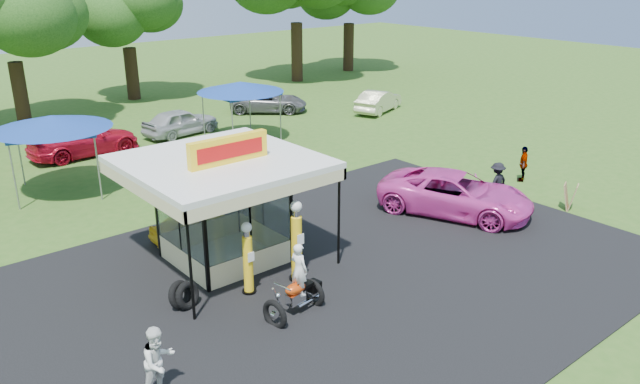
{
  "coord_description": "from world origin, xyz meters",
  "views": [
    {
      "loc": [
        -11.18,
        -10.71,
        8.98
      ],
      "look_at": [
        1.09,
        4.0,
        1.86
      ],
      "focal_mm": 35.0,
      "sensor_mm": 36.0,
      "label": 1
    }
  ],
  "objects_px": {
    "bg_car_e": "(378,101)",
    "kiosk_car": "(191,225)",
    "bg_car_c": "(181,122)",
    "spectator_east_b": "(523,164)",
    "tent_west": "(52,123)",
    "tent_east": "(240,87)",
    "bg_car_d": "(268,101)",
    "spectator_west": "(159,362)",
    "gas_pump_right": "(297,243)",
    "motorcycle": "(297,286)",
    "bg_car_b": "(84,140)",
    "pink_sedan": "(456,194)",
    "gas_pump_left": "(248,260)",
    "a_frame_sign": "(570,197)",
    "spectator_east_a": "(497,182)",
    "gas_station_kiosk": "(223,208)"
  },
  "relations": [
    {
      "from": "bg_car_b",
      "to": "bg_car_d",
      "type": "xyz_separation_m",
      "value": [
        12.36,
        1.87,
        -0.1
      ]
    },
    {
      "from": "gas_pump_left",
      "to": "bg_car_b",
      "type": "height_order",
      "value": "gas_pump_left"
    },
    {
      "from": "bg_car_d",
      "to": "spectator_west",
      "type": "bearing_deg",
      "value": -179.86
    },
    {
      "from": "bg_car_c",
      "to": "spectator_east_b",
      "type": "bearing_deg",
      "value": -162.99
    },
    {
      "from": "spectator_east_a",
      "to": "a_frame_sign",
      "type": "bearing_deg",
      "value": 123.77
    },
    {
      "from": "gas_pump_right",
      "to": "pink_sedan",
      "type": "bearing_deg",
      "value": 2.58
    },
    {
      "from": "kiosk_car",
      "to": "bg_car_b",
      "type": "distance_m",
      "value": 12.08
    },
    {
      "from": "tent_east",
      "to": "gas_station_kiosk",
      "type": "bearing_deg",
      "value": -125.36
    },
    {
      "from": "spectator_east_a",
      "to": "bg_car_b",
      "type": "relative_size",
      "value": 0.3
    },
    {
      "from": "motorcycle",
      "to": "gas_pump_right",
      "type": "bearing_deg",
      "value": 43.65
    },
    {
      "from": "gas_pump_right",
      "to": "tent_west",
      "type": "bearing_deg",
      "value": 102.9
    },
    {
      "from": "bg_car_b",
      "to": "bg_car_e",
      "type": "relative_size",
      "value": 1.27
    },
    {
      "from": "gas_pump_left",
      "to": "pink_sedan",
      "type": "bearing_deg",
      "value": 0.53
    },
    {
      "from": "gas_pump_right",
      "to": "spectator_east_a",
      "type": "relative_size",
      "value": 1.6
    },
    {
      "from": "gas_pump_right",
      "to": "spectator_east_a",
      "type": "bearing_deg",
      "value": 0.74
    },
    {
      "from": "a_frame_sign",
      "to": "kiosk_car",
      "type": "bearing_deg",
      "value": 127.55
    },
    {
      "from": "tent_west",
      "to": "tent_east",
      "type": "relative_size",
      "value": 1.03
    },
    {
      "from": "gas_station_kiosk",
      "to": "bg_car_d",
      "type": "height_order",
      "value": "gas_station_kiosk"
    },
    {
      "from": "gas_pump_left",
      "to": "motorcycle",
      "type": "relative_size",
      "value": 1.05
    },
    {
      "from": "gas_pump_left",
      "to": "tent_east",
      "type": "bearing_deg",
      "value": 57.45
    },
    {
      "from": "kiosk_car",
      "to": "spectator_west",
      "type": "bearing_deg",
      "value": 146.57
    },
    {
      "from": "bg_car_d",
      "to": "a_frame_sign",
      "type": "bearing_deg",
      "value": -141.57
    },
    {
      "from": "gas_pump_right",
      "to": "motorcycle",
      "type": "xyz_separation_m",
      "value": [
        -1.11,
        -1.46,
        -0.4
      ]
    },
    {
      "from": "pink_sedan",
      "to": "spectator_east_b",
      "type": "height_order",
      "value": "pink_sedan"
    },
    {
      "from": "pink_sedan",
      "to": "gas_pump_left",
      "type": "bearing_deg",
      "value": 157.58
    },
    {
      "from": "a_frame_sign",
      "to": "kiosk_car",
      "type": "distance_m",
      "value": 14.21
    },
    {
      "from": "gas_pump_right",
      "to": "a_frame_sign",
      "type": "xyz_separation_m",
      "value": [
        11.48,
        -2.21,
        -0.71
      ]
    },
    {
      "from": "gas_pump_left",
      "to": "bg_car_e",
      "type": "distance_m",
      "value": 23.66
    },
    {
      "from": "spectator_east_b",
      "to": "tent_east",
      "type": "distance_m",
      "value": 14.57
    },
    {
      "from": "a_frame_sign",
      "to": "bg_car_c",
      "type": "height_order",
      "value": "bg_car_c"
    },
    {
      "from": "bg_car_e",
      "to": "kiosk_car",
      "type": "bearing_deg",
      "value": 96.3
    },
    {
      "from": "spectator_east_b",
      "to": "bg_car_b",
      "type": "xyz_separation_m",
      "value": [
        -13.14,
        15.95,
        -0.01
      ]
    },
    {
      "from": "spectator_east_b",
      "to": "bg_car_e",
      "type": "height_order",
      "value": "spectator_east_b"
    },
    {
      "from": "pink_sedan",
      "to": "tent_east",
      "type": "relative_size",
      "value": 1.27
    },
    {
      "from": "a_frame_sign",
      "to": "spectator_west",
      "type": "distance_m",
      "value": 16.99
    },
    {
      "from": "a_frame_sign",
      "to": "kiosk_car",
      "type": "relative_size",
      "value": 0.36
    },
    {
      "from": "spectator_west",
      "to": "spectator_east_b",
      "type": "height_order",
      "value": "spectator_west"
    },
    {
      "from": "gas_pump_left",
      "to": "motorcycle",
      "type": "bearing_deg",
      "value": -76.24
    },
    {
      "from": "motorcycle",
      "to": "pink_sedan",
      "type": "distance_m",
      "value": 9.1
    },
    {
      "from": "gas_pump_right",
      "to": "spectator_east_b",
      "type": "bearing_deg",
      "value": 3.69
    },
    {
      "from": "bg_car_b",
      "to": "spectator_west",
      "type": "bearing_deg",
      "value": 160.99
    },
    {
      "from": "spectator_east_a",
      "to": "gas_station_kiosk",
      "type": "bearing_deg",
      "value": -9.41
    },
    {
      "from": "pink_sedan",
      "to": "bg_car_c",
      "type": "relative_size",
      "value": 1.33
    },
    {
      "from": "a_frame_sign",
      "to": "bg_car_d",
      "type": "xyz_separation_m",
      "value": [
        0.75,
        20.87,
        0.15
      ]
    },
    {
      "from": "spectator_east_a",
      "to": "bg_car_e",
      "type": "relative_size",
      "value": 0.38
    },
    {
      "from": "bg_car_e",
      "to": "tent_west",
      "type": "bearing_deg",
      "value": 74.72
    },
    {
      "from": "gas_station_kiosk",
      "to": "gas_pump_left",
      "type": "height_order",
      "value": "gas_station_kiosk"
    },
    {
      "from": "bg_car_b",
      "to": "tent_west",
      "type": "relative_size",
      "value": 1.14
    },
    {
      "from": "tent_west",
      "to": "spectator_east_a",
      "type": "bearing_deg",
      "value": -43.21
    },
    {
      "from": "gas_pump_left",
      "to": "a_frame_sign",
      "type": "distance_m",
      "value": 13.26
    }
  ]
}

